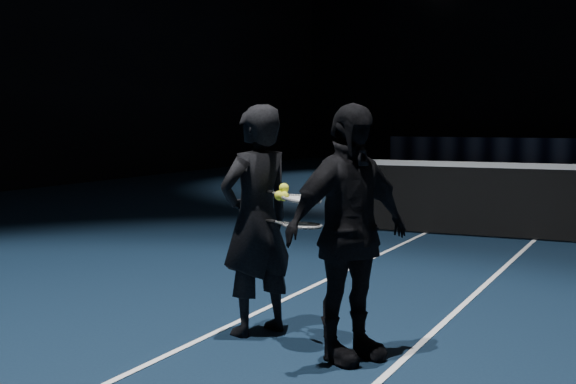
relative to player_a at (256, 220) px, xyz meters
name	(u,v)px	position (x,y,z in m)	size (l,w,h in m)	color
net_post_left	(360,189)	(-1.17, 5.26, -0.25)	(0.10, 0.10, 1.10)	black
player_a	(256,220)	(0.00, 0.00, 0.00)	(0.58, 0.38, 1.59)	black
player_b	(348,233)	(0.79, -0.30, 0.00)	(0.93, 0.39, 1.59)	black
racket_lower	(302,226)	(0.42, -0.16, 0.01)	(0.68, 0.22, 0.03)	black
racket_upper	(301,199)	(0.39, -0.10, 0.17)	(0.68, 0.22, 0.03)	black
tennis_balls	(282,194)	(0.24, -0.09, 0.20)	(0.12, 0.10, 0.12)	yellow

